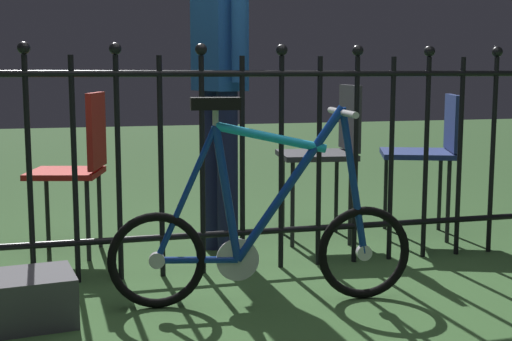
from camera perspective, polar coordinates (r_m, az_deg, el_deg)
ground_plane at (r=3.00m, az=0.89°, el=-10.91°), size 20.00×20.00×0.00m
iron_fence at (r=3.39m, az=-2.92°, el=1.36°), size 4.32×0.07×1.15m
bicycle at (r=2.97m, az=0.46°, el=-4.92°), size 1.28×0.40×0.87m
chair_red at (r=3.85m, az=-13.98°, el=0.95°), size 0.44×0.44×0.86m
chair_navy at (r=4.28m, az=13.80°, el=1.88°), size 0.53×0.53×0.84m
chair_charcoal at (r=4.10m, az=5.95°, el=2.11°), size 0.47×0.46×0.89m
person_visitor at (r=3.77m, az=-2.98°, el=9.11°), size 0.26×0.46×1.73m
display_crate at (r=2.93m, az=-17.45°, el=-9.76°), size 0.34×0.34×0.20m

